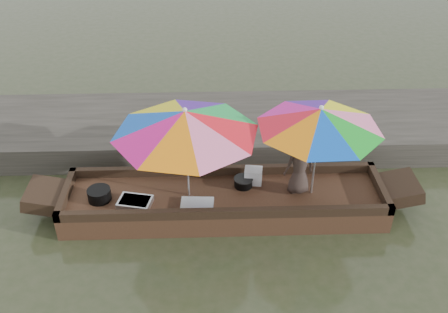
{
  "coord_description": "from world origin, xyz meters",
  "views": [
    {
      "loc": [
        -0.21,
        -6.18,
        5.23
      ],
      "look_at": [
        0.0,
        0.1,
        1.0
      ],
      "focal_mm": 40.0,
      "sensor_mm": 36.0,
      "label": 1
    }
  ],
  "objects_px": {
    "boat_hull": "(224,203)",
    "umbrella_bow": "(187,154)",
    "charcoal_grill": "(243,183)",
    "tray_crayfish": "(135,202)",
    "tray_scallop": "(197,205)",
    "umbrella_stern": "(316,152)",
    "vendor": "(300,166)",
    "cooking_pot": "(99,195)",
    "supply_bag": "(253,176)"
  },
  "relations": [
    {
      "from": "boat_hull",
      "to": "cooking_pot",
      "type": "relative_size",
      "value": 13.98
    },
    {
      "from": "tray_crayfish",
      "to": "vendor",
      "type": "xyz_separation_m",
      "value": [
        2.53,
        0.26,
        0.43
      ]
    },
    {
      "from": "vendor",
      "to": "umbrella_bow",
      "type": "relative_size",
      "value": 0.44
    },
    {
      "from": "umbrella_bow",
      "to": "umbrella_stern",
      "type": "height_order",
      "value": "same"
    },
    {
      "from": "tray_crayfish",
      "to": "umbrella_stern",
      "type": "height_order",
      "value": "umbrella_stern"
    },
    {
      "from": "boat_hull",
      "to": "tray_scallop",
      "type": "height_order",
      "value": "tray_scallop"
    },
    {
      "from": "umbrella_bow",
      "to": "umbrella_stern",
      "type": "bearing_deg",
      "value": 0.0
    },
    {
      "from": "cooking_pot",
      "to": "tray_scallop",
      "type": "relative_size",
      "value": 0.72
    },
    {
      "from": "tray_scallop",
      "to": "vendor",
      "type": "bearing_deg",
      "value": 12.25
    },
    {
      "from": "boat_hull",
      "to": "charcoal_grill",
      "type": "bearing_deg",
      "value": 33.04
    },
    {
      "from": "tray_crayfish",
      "to": "charcoal_grill",
      "type": "relative_size",
      "value": 1.73
    },
    {
      "from": "charcoal_grill",
      "to": "umbrella_stern",
      "type": "distance_m",
      "value": 1.29
    },
    {
      "from": "cooking_pot",
      "to": "vendor",
      "type": "height_order",
      "value": "vendor"
    },
    {
      "from": "supply_bag",
      "to": "vendor",
      "type": "relative_size",
      "value": 0.29
    },
    {
      "from": "tray_crayfish",
      "to": "umbrella_stern",
      "type": "bearing_deg",
      "value": 4.36
    },
    {
      "from": "tray_crayfish",
      "to": "supply_bag",
      "type": "xyz_separation_m",
      "value": [
        1.85,
        0.51,
        0.09
      ]
    },
    {
      "from": "boat_hull",
      "to": "vendor",
      "type": "height_order",
      "value": "vendor"
    },
    {
      "from": "tray_crayfish",
      "to": "supply_bag",
      "type": "relative_size",
      "value": 1.79
    },
    {
      "from": "boat_hull",
      "to": "supply_bag",
      "type": "xyz_separation_m",
      "value": [
        0.48,
        0.3,
        0.3
      ]
    },
    {
      "from": "umbrella_bow",
      "to": "vendor",
      "type": "bearing_deg",
      "value": 1.75
    },
    {
      "from": "cooking_pot",
      "to": "boat_hull",
      "type": "bearing_deg",
      "value": 1.9
    },
    {
      "from": "vendor",
      "to": "umbrella_stern",
      "type": "height_order",
      "value": "umbrella_stern"
    },
    {
      "from": "tray_crayfish",
      "to": "vendor",
      "type": "height_order",
      "value": "vendor"
    },
    {
      "from": "charcoal_grill",
      "to": "supply_bag",
      "type": "height_order",
      "value": "supply_bag"
    },
    {
      "from": "tray_scallop",
      "to": "charcoal_grill",
      "type": "relative_size",
      "value": 1.73
    },
    {
      "from": "charcoal_grill",
      "to": "umbrella_bow",
      "type": "xyz_separation_m",
      "value": [
        -0.87,
        -0.2,
        0.71
      ]
    },
    {
      "from": "cooking_pot",
      "to": "tray_crayfish",
      "type": "bearing_deg",
      "value": -14.5
    },
    {
      "from": "boat_hull",
      "to": "umbrella_bow",
      "type": "distance_m",
      "value": 1.1
    },
    {
      "from": "charcoal_grill",
      "to": "tray_crayfish",
      "type": "bearing_deg",
      "value": -166.21
    },
    {
      "from": "tray_crayfish",
      "to": "charcoal_grill",
      "type": "height_order",
      "value": "charcoal_grill"
    },
    {
      "from": "cooking_pot",
      "to": "vendor",
      "type": "bearing_deg",
      "value": 2.16
    },
    {
      "from": "boat_hull",
      "to": "umbrella_stern",
      "type": "xyz_separation_m",
      "value": [
        1.38,
        0.0,
        0.95
      ]
    },
    {
      "from": "tray_scallop",
      "to": "charcoal_grill",
      "type": "bearing_deg",
      "value": 33.95
    },
    {
      "from": "boat_hull",
      "to": "umbrella_bow",
      "type": "relative_size",
      "value": 2.32
    },
    {
      "from": "charcoal_grill",
      "to": "umbrella_bow",
      "type": "relative_size",
      "value": 0.13
    },
    {
      "from": "vendor",
      "to": "tray_scallop",
      "type": "bearing_deg",
      "value": 1.72
    },
    {
      "from": "umbrella_bow",
      "to": "umbrella_stern",
      "type": "xyz_separation_m",
      "value": [
        1.93,
        0.0,
        0.0
      ]
    },
    {
      "from": "charcoal_grill",
      "to": "cooking_pot",
      "type": "bearing_deg",
      "value": -173.2
    },
    {
      "from": "umbrella_bow",
      "to": "umbrella_stern",
      "type": "distance_m",
      "value": 1.93
    },
    {
      "from": "cooking_pot",
      "to": "charcoal_grill",
      "type": "relative_size",
      "value": 1.24
    },
    {
      "from": "tray_crayfish",
      "to": "tray_scallop",
      "type": "xyz_separation_m",
      "value": [
        0.95,
        -0.08,
        -0.01
      ]
    },
    {
      "from": "tray_crayfish",
      "to": "charcoal_grill",
      "type": "distance_m",
      "value": 1.74
    },
    {
      "from": "boat_hull",
      "to": "tray_crayfish",
      "type": "distance_m",
      "value": 1.41
    },
    {
      "from": "cooking_pot",
      "to": "supply_bag",
      "type": "height_order",
      "value": "supply_bag"
    },
    {
      "from": "tray_scallop",
      "to": "umbrella_stern",
      "type": "relative_size",
      "value": 0.27
    },
    {
      "from": "vendor",
      "to": "supply_bag",
      "type": "bearing_deg",
      "value": -30.54
    },
    {
      "from": "boat_hull",
      "to": "umbrella_bow",
      "type": "height_order",
      "value": "umbrella_bow"
    },
    {
      "from": "tray_crayfish",
      "to": "vendor",
      "type": "distance_m",
      "value": 2.58
    },
    {
      "from": "charcoal_grill",
      "to": "umbrella_bow",
      "type": "height_order",
      "value": "umbrella_bow"
    },
    {
      "from": "charcoal_grill",
      "to": "vendor",
      "type": "bearing_deg",
      "value": -10.13
    }
  ]
}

